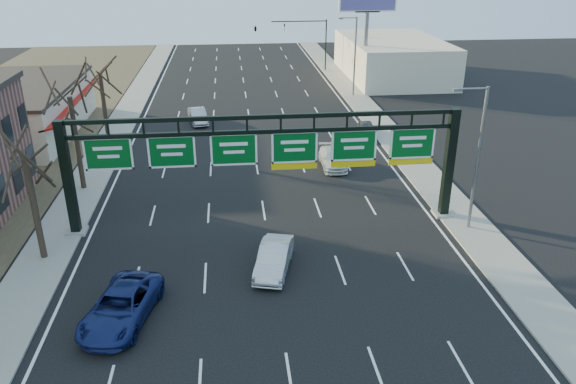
{
  "coord_description": "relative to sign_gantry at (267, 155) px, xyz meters",
  "views": [
    {
      "loc": [
        -1.99,
        -23.96,
        16.29
      ],
      "look_at": [
        1.18,
        5.61,
        3.2
      ],
      "focal_mm": 35.0,
      "sensor_mm": 36.0,
      "label": 1
    }
  ],
  "objects": [
    {
      "name": "car_white_wagon",
      "position": [
        5.89,
        9.54,
        -3.96
      ],
      "size": [
        1.9,
        4.61,
        1.33
      ],
      "primitive_type": "imported",
      "rotation": [
        0.0,
        0.0,
        -0.01
      ],
      "color": "silver",
      "rests_on": "ground"
    },
    {
      "name": "tree_gantry",
      "position": [
        -12.96,
        -3.0,
        2.48
      ],
      "size": [
        3.6,
        3.6,
        8.48
      ],
      "color": "#2B2318",
      "rests_on": "sidewalk_left"
    },
    {
      "name": "car_grey_far",
      "position": [
        10.34,
        16.87,
        -3.96
      ],
      "size": [
        2.31,
        4.17,
        1.34
      ],
      "primitive_type": "imported",
      "rotation": [
        0.0,
        0.0,
        -0.19
      ],
      "color": "#3E4043",
      "rests_on": "ground"
    },
    {
      "name": "streetlight_far",
      "position": [
        12.31,
        32.0,
        0.45
      ],
      "size": [
        2.15,
        0.22,
        9.0
      ],
      "color": "slate",
      "rests_on": "sidewalk_right"
    },
    {
      "name": "tree_mid",
      "position": [
        -12.96,
        7.0,
        3.23
      ],
      "size": [
        3.6,
        3.6,
        9.24
      ],
      "color": "#2B2318",
      "rests_on": "sidewalk_left"
    },
    {
      "name": "building_right_distant",
      "position": [
        19.84,
        42.0,
        -2.13
      ],
      "size": [
        12.0,
        20.0,
        5.0
      ],
      "primitive_type": "cube",
      "color": "beige",
      "rests_on": "ground"
    },
    {
      "name": "ground",
      "position": [
        -0.16,
        -8.0,
        -4.63
      ],
      "size": [
        160.0,
        160.0,
        0.0
      ],
      "primitive_type": "plane",
      "color": "black",
      "rests_on": "ground"
    },
    {
      "name": "billboard_right",
      "position": [
        14.84,
        36.98,
        4.43
      ],
      "size": [
        7.0,
        0.5,
        12.0
      ],
      "color": "slate",
      "rests_on": "ground"
    },
    {
      "name": "car_silver_sedan",
      "position": [
        -0.09,
        -5.62,
        -3.89
      ],
      "size": [
        2.65,
        4.77,
        1.49
      ],
      "primitive_type": "imported",
      "rotation": [
        0.0,
        0.0,
        -0.25
      ],
      "color": "silver",
      "rests_on": "ground"
    },
    {
      "name": "tree_far",
      "position": [
        -12.96,
        17.0,
        2.86
      ],
      "size": [
        3.6,
        3.6,
        8.86
      ],
      "color": "#2B2318",
      "rests_on": "sidewalk_left"
    },
    {
      "name": "car_blue_suv",
      "position": [
        -7.6,
        -9.34,
        -3.85
      ],
      "size": [
        3.81,
        6.05,
        1.56
      ],
      "primitive_type": "imported",
      "rotation": [
        0.0,
        0.0,
        -0.23
      ],
      "color": "navy",
      "rests_on": "ground"
    },
    {
      "name": "streetlight_near",
      "position": [
        12.31,
        -2.0,
        0.45
      ],
      "size": [
        2.15,
        0.22,
        9.0
      ],
      "color": "slate",
      "rests_on": "sidewalk_right"
    },
    {
      "name": "sidewalk_left",
      "position": [
        -12.96,
        12.0,
        -4.57
      ],
      "size": [
        3.0,
        120.0,
        0.12
      ],
      "primitive_type": "cube",
      "color": "gray",
      "rests_on": "ground"
    },
    {
      "name": "lane_markings",
      "position": [
        -0.16,
        12.0,
        -4.62
      ],
      "size": [
        21.6,
        120.0,
        0.01
      ],
      "primitive_type": "cube",
      "color": "white",
      "rests_on": "ground"
    },
    {
      "name": "sign_gantry",
      "position": [
        0.0,
        0.0,
        0.0
      ],
      "size": [
        24.6,
        1.2,
        7.2
      ],
      "color": "black",
      "rests_on": "ground"
    },
    {
      "name": "cream_strip",
      "position": [
        -21.64,
        21.0,
        -2.27
      ],
      "size": [
        10.9,
        18.4,
        4.7
      ],
      "color": "beige",
      "rests_on": "ground"
    },
    {
      "name": "car_silver_distant",
      "position": [
        -5.3,
        22.91,
        -3.92
      ],
      "size": [
        2.31,
        4.54,
        1.43
      ],
      "primitive_type": "imported",
      "rotation": [
        0.0,
        0.0,
        0.19
      ],
      "color": "#AEADB2",
      "rests_on": "ground"
    },
    {
      "name": "traffic_signal_mast",
      "position": [
        5.53,
        47.0,
        0.87
      ],
      "size": [
        10.16,
        0.54,
        7.0
      ],
      "color": "black",
      "rests_on": "ground"
    },
    {
      "name": "sidewalk_right",
      "position": [
        12.64,
        12.0,
        -4.57
      ],
      "size": [
        3.0,
        120.0,
        0.12
      ],
      "primitive_type": "cube",
      "color": "gray",
      "rests_on": "ground"
    }
  ]
}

